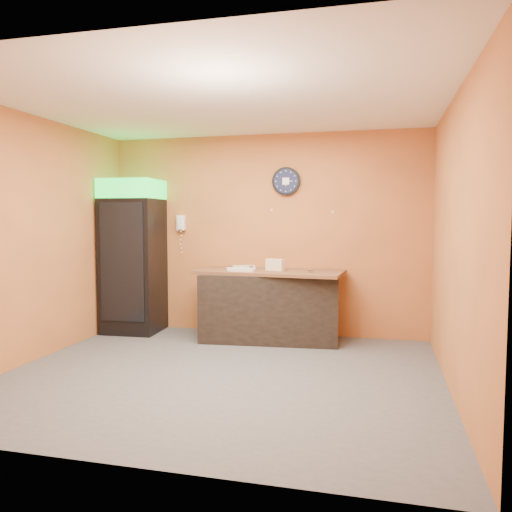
% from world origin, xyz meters
% --- Properties ---
extents(floor, '(4.50, 4.50, 0.00)m').
position_xyz_m(floor, '(0.00, 0.00, 0.00)').
color(floor, '#47474C').
rests_on(floor, ground).
extents(back_wall, '(4.50, 0.02, 2.80)m').
position_xyz_m(back_wall, '(0.00, 2.00, 1.40)').
color(back_wall, '#C67138').
rests_on(back_wall, floor).
extents(left_wall, '(0.02, 4.00, 2.80)m').
position_xyz_m(left_wall, '(-2.25, 0.00, 1.40)').
color(left_wall, '#C67138').
rests_on(left_wall, floor).
extents(right_wall, '(0.02, 4.00, 2.80)m').
position_xyz_m(right_wall, '(2.25, 0.00, 1.40)').
color(right_wall, '#C67138').
rests_on(right_wall, floor).
extents(ceiling, '(4.50, 4.00, 0.02)m').
position_xyz_m(ceiling, '(0.00, 0.00, 2.80)').
color(ceiling, white).
rests_on(ceiling, back_wall).
extents(beverage_cooler, '(0.80, 0.81, 2.18)m').
position_xyz_m(beverage_cooler, '(-1.85, 1.60, 1.06)').
color(beverage_cooler, black).
rests_on(beverage_cooler, floor).
extents(prep_counter, '(1.86, 0.95, 0.90)m').
position_xyz_m(prep_counter, '(0.17, 1.60, 0.45)').
color(prep_counter, black).
rests_on(prep_counter, floor).
extents(wall_clock, '(0.39, 0.06, 0.39)m').
position_xyz_m(wall_clock, '(0.31, 1.97, 2.14)').
color(wall_clock, black).
rests_on(wall_clock, back_wall).
extents(wall_phone, '(0.12, 0.11, 0.22)m').
position_xyz_m(wall_phone, '(-1.24, 1.95, 1.57)').
color(wall_phone, white).
rests_on(wall_phone, back_wall).
extents(butcher_paper, '(1.98, 0.97, 0.04)m').
position_xyz_m(butcher_paper, '(0.17, 1.60, 0.92)').
color(butcher_paper, brown).
rests_on(butcher_paper, prep_counter).
extents(sub_roll_stack, '(0.26, 0.16, 0.16)m').
position_xyz_m(sub_roll_stack, '(0.24, 1.57, 1.02)').
color(sub_roll_stack, beige).
rests_on(sub_roll_stack, butcher_paper).
extents(wrapped_sandwich_left, '(0.30, 0.21, 0.04)m').
position_xyz_m(wrapped_sandwich_left, '(-0.25, 1.47, 0.96)').
color(wrapped_sandwich_left, silver).
rests_on(wrapped_sandwich_left, butcher_paper).
extents(wrapped_sandwich_mid, '(0.32, 0.14, 0.04)m').
position_xyz_m(wrapped_sandwich_mid, '(-0.14, 1.38, 0.96)').
color(wrapped_sandwich_mid, silver).
rests_on(wrapped_sandwich_mid, butcher_paper).
extents(wrapped_sandwich_right, '(0.32, 0.25, 0.04)m').
position_xyz_m(wrapped_sandwich_right, '(-0.24, 1.74, 0.96)').
color(wrapped_sandwich_right, silver).
rests_on(wrapped_sandwich_right, butcher_paper).
extents(kitchen_tool, '(0.06, 0.06, 0.06)m').
position_xyz_m(kitchen_tool, '(-0.10, 1.62, 0.97)').
color(kitchen_tool, silver).
rests_on(kitchen_tool, butcher_paper).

